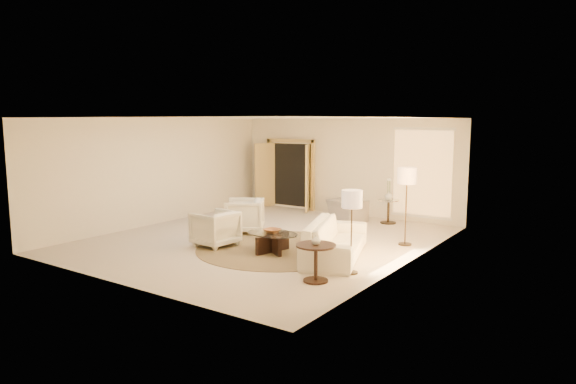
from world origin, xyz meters
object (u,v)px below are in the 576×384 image
Objects in this scene: side_table at (388,209)px; end_vase at (316,240)px; armchair_left at (245,214)px; armchair_right at (215,227)px; bowl at (273,231)px; sofa at (335,239)px; side_vase at (389,196)px; end_table at (316,256)px; floor_lamp_far at (352,203)px; accent_chair at (347,207)px; coffee_table at (273,240)px; floor_lamp_near at (407,179)px.

side_table is 5.50m from end_vase.
armchair_left is 1.06× the size of armchair_right.
armchair_left is 2.10m from bowl.
side_vase reaches higher than sofa.
floor_lamp_far reaches higher than end_table.
sofa is 3.76m from accent_chair.
end_vase is at bearing 177.99° from sofa.
end_table is 1.08× the size of side_table.
side_vase is at bearing 80.12° from bowl.
accent_chair is at bearing 94.32° from coffee_table.
accent_chair is 5.41m from end_vase.
end_table is 0.45× the size of floor_lamp_far.
armchair_left is 4.21m from end_vase.
side_vase is (1.03, 0.40, 0.35)m from accent_chair.
armchair_left reaches higher than side_vase.
armchair_left is 1.48m from armchair_right.
side_table is at bearing 122.26° from floor_lamp_near.
armchair_right is (0.34, -1.44, -0.03)m from armchair_left.
end_vase is at bearing -33.14° from coffee_table.
accent_chair is 5.40m from end_table.
end_table reaches higher than bowl.
sofa reaches higher than coffee_table.
bowl is (1.73, -1.20, 0.01)m from armchair_left.
floor_lamp_near is at bearing 85.31° from end_vase.
end_table is at bearing -94.69° from floor_lamp_near.
floor_lamp_far reaches higher than sofa.
coffee_table is 2.33× the size of side_table.
end_vase is (-0.28, -0.77, -0.56)m from floor_lamp_far.
sofa is at bearing 133.80° from floor_lamp_far.
end_table reaches higher than side_table.
side_table is (2.13, 4.50, -0.04)m from armchair_right.
accent_chair is at bearing 144.70° from floor_lamp_near.
side_table is 3.82× the size of end_vase.
accent_chair is 0.53× the size of floor_lamp_near.
end_vase is at bearing -26.57° from end_table.
end_vase is (-0.28, -3.35, -0.74)m from floor_lamp_near.
armchair_left is 3.93m from side_table.
floor_lamp_near is 3.45m from end_vase.
coffee_table is 2.31m from floor_lamp_far.
floor_lamp_near reaches higher than coffee_table.
end_table is at bearing -79.35° from side_table.
sofa is 2.23m from floor_lamp_near.
floor_lamp_near is 2.52m from side_vase.
end_table is 5.50m from side_vase.
armchair_left is at bearing -161.45° from armchair_right.
side_vase is at bearing 100.65° from end_table.
end_vase is (1.76, -1.15, 0.27)m from bowl.
side_table is 2.65m from floor_lamp_near.
floor_lamp_near reaches higher than armchair_left.
floor_lamp_near reaches higher than sofa.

